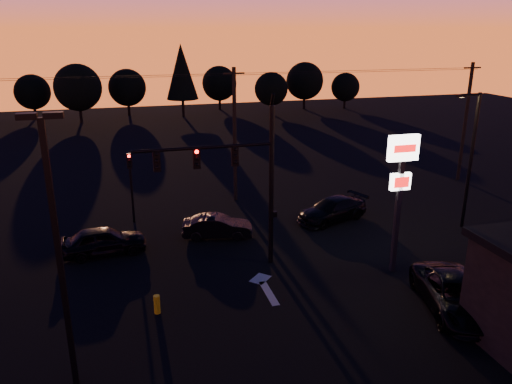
% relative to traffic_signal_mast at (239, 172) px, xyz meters
% --- Properties ---
extents(ground, '(120.00, 120.00, 0.00)m').
position_rel_traffic_signal_mast_xyz_m(ground, '(0.10, -3.99, -4.94)').
color(ground, black).
rests_on(ground, ground).
extents(lane_arrow, '(1.20, 3.10, 0.01)m').
position_rel_traffic_signal_mast_xyz_m(lane_arrow, '(0.60, -2.33, -4.93)').
color(lane_arrow, beige).
rests_on(lane_arrow, ground).
extents(traffic_signal_mast, '(6.79, 0.52, 8.58)m').
position_rel_traffic_signal_mast_xyz_m(traffic_signal_mast, '(0.00, 0.00, 0.00)').
color(traffic_signal_mast, black).
rests_on(traffic_signal_mast, ground).
extents(secondary_signal, '(0.30, 0.31, 4.35)m').
position_rel_traffic_signal_mast_xyz_m(secondary_signal, '(-4.90, 7.49, -2.07)').
color(secondary_signal, black).
rests_on(secondary_signal, ground).
extents(parking_lot_light, '(1.25, 0.30, 9.14)m').
position_rel_traffic_signal_mast_xyz_m(parking_lot_light, '(-7.40, -6.99, 0.33)').
color(parking_lot_light, black).
rests_on(parking_lot_light, ground).
extents(pylon_sign, '(1.50, 0.28, 6.80)m').
position_rel_traffic_signal_mast_xyz_m(pylon_sign, '(7.10, -2.49, -0.02)').
color(pylon_sign, black).
rests_on(pylon_sign, ground).
extents(streetlight, '(1.55, 0.35, 8.00)m').
position_rel_traffic_signal_mast_xyz_m(streetlight, '(14.01, 1.51, -0.52)').
color(streetlight, black).
rests_on(streetlight, ground).
extents(utility_pole_1, '(1.40, 0.26, 9.00)m').
position_rel_traffic_signal_mast_xyz_m(utility_pole_1, '(2.10, 10.01, -0.34)').
color(utility_pole_1, black).
rests_on(utility_pole_1, ground).
extents(utility_pole_2, '(1.40, 0.26, 9.00)m').
position_rel_traffic_signal_mast_xyz_m(utility_pole_2, '(20.10, 10.01, -0.34)').
color(utility_pole_2, black).
rests_on(utility_pole_2, ground).
extents(power_wires, '(36.00, 1.22, 0.07)m').
position_rel_traffic_signal_mast_xyz_m(power_wires, '(2.10, 10.01, 3.63)').
color(power_wires, black).
rests_on(power_wires, ground).
extents(bollard, '(0.27, 0.27, 0.81)m').
position_rel_traffic_signal_mast_xyz_m(bollard, '(-4.39, -3.31, -4.53)').
color(bollard, '#DAC10D').
rests_on(bollard, ground).
extents(tree_1, '(4.54, 4.54, 5.71)m').
position_rel_traffic_signal_mast_xyz_m(tree_1, '(-15.90, 49.01, -1.50)').
color(tree_1, black).
rests_on(tree_1, ground).
extents(tree_2, '(5.77, 5.78, 7.26)m').
position_rel_traffic_signal_mast_xyz_m(tree_2, '(-9.90, 44.01, -0.57)').
color(tree_2, black).
rests_on(tree_2, ground).
extents(tree_3, '(4.95, 4.95, 6.22)m').
position_rel_traffic_signal_mast_xyz_m(tree_3, '(-3.90, 48.01, -1.19)').
color(tree_3, black).
rests_on(tree_3, ground).
extents(tree_4, '(4.18, 4.18, 9.50)m').
position_rel_traffic_signal_mast_xyz_m(tree_4, '(3.10, 45.01, 0.99)').
color(tree_4, black).
rests_on(tree_4, ground).
extents(tree_5, '(4.95, 4.95, 6.22)m').
position_rel_traffic_signal_mast_xyz_m(tree_5, '(9.10, 50.01, -1.19)').
color(tree_5, black).
rests_on(tree_5, ground).
extents(tree_6, '(4.54, 4.54, 5.71)m').
position_rel_traffic_signal_mast_xyz_m(tree_6, '(15.10, 44.01, -1.50)').
color(tree_6, black).
rests_on(tree_6, ground).
extents(tree_7, '(5.36, 5.36, 6.74)m').
position_rel_traffic_signal_mast_xyz_m(tree_7, '(21.10, 47.01, -0.88)').
color(tree_7, black).
rests_on(tree_7, ground).
extents(tree_8, '(4.12, 4.12, 5.19)m').
position_rel_traffic_signal_mast_xyz_m(tree_8, '(27.10, 46.01, -1.82)').
color(tree_8, black).
rests_on(tree_8, ground).
extents(car_left, '(4.52, 2.13, 1.49)m').
position_rel_traffic_signal_mast_xyz_m(car_left, '(-6.59, 3.29, -4.19)').
color(car_left, black).
rests_on(car_left, ground).
extents(car_mid, '(4.14, 2.20, 1.30)m').
position_rel_traffic_signal_mast_xyz_m(car_mid, '(-0.39, 3.87, -4.29)').
color(car_mid, black).
rests_on(car_mid, ground).
extents(car_right, '(5.15, 3.44, 1.39)m').
position_rel_traffic_signal_mast_xyz_m(car_right, '(6.99, 4.59, -4.24)').
color(car_right, black).
rests_on(car_right, ground).
extents(suv_parked, '(3.69, 5.79, 1.49)m').
position_rel_traffic_signal_mast_xyz_m(suv_parked, '(7.75, -6.43, -4.19)').
color(suv_parked, black).
rests_on(suv_parked, ground).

